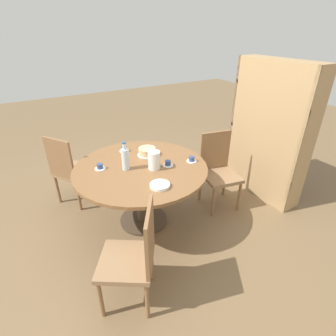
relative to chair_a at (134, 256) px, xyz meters
name	(u,v)px	position (x,y,z in m)	size (l,w,h in m)	color
ground_plane	(144,220)	(-0.88, 0.48, -0.48)	(14.00, 14.00, 0.00)	brown
dining_table	(141,178)	(-0.88, 0.48, 0.11)	(1.43, 1.43, 0.73)	#473828
chair_a	(134,256)	(0.00, 0.00, 0.00)	(0.58, 0.58, 0.93)	olive
chair_b	(218,169)	(-0.74, 1.48, 0.00)	(0.50, 0.50, 0.93)	olive
chair_c	(71,169)	(-1.68, -0.11, 0.00)	(0.58, 0.58, 0.93)	olive
bookshelf	(267,135)	(-0.66, 2.16, 0.34)	(1.09, 0.28, 1.73)	tan
coffee_pot	(154,160)	(-0.77, 0.59, 0.35)	(0.13, 0.13, 0.23)	white
water_bottle	(125,159)	(-0.90, 0.33, 0.37)	(0.08, 0.08, 0.30)	silver
cake_main	(147,152)	(-1.09, 0.67, 0.29)	(0.23, 0.23, 0.09)	silver
cup_a	(100,167)	(-1.04, 0.10, 0.27)	(0.11, 0.11, 0.06)	white
cup_b	(125,149)	(-1.33, 0.49, 0.27)	(0.11, 0.11, 0.06)	white
cup_c	(168,164)	(-0.75, 0.75, 0.27)	(0.11, 0.11, 0.06)	white
cup_d	(192,160)	(-0.70, 1.02, 0.27)	(0.11, 0.11, 0.06)	white
plate_stack	(160,185)	(-0.43, 0.47, 0.26)	(0.19, 0.19, 0.03)	white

